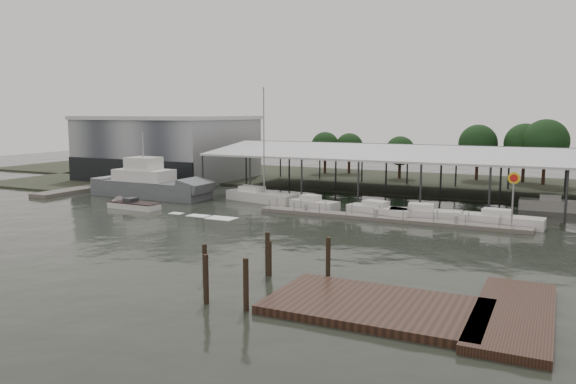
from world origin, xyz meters
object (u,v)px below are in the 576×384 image
at_px(shell_fuel_sign, 513,190).
at_px(speedboat_underway, 130,205).
at_px(grey_trawler, 151,185).
at_px(white_sailboat, 260,196).

relative_size(shell_fuel_sign, speedboat_underway, 0.31).
bearing_deg(grey_trawler, white_sailboat, 11.10).
height_order(white_sailboat, speedboat_underway, white_sailboat).
distance_m(shell_fuel_sign, grey_trawler, 44.65).
distance_m(grey_trawler, white_sailboat, 15.14).
bearing_deg(white_sailboat, grey_trawler, -156.62).
relative_size(shell_fuel_sign, white_sailboat, 0.39).
xyz_separation_m(shell_fuel_sign, speedboat_underway, (-40.67, -5.78, -3.53)).
height_order(grey_trawler, speedboat_underway, grey_trawler).
height_order(shell_fuel_sign, grey_trawler, grey_trawler).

